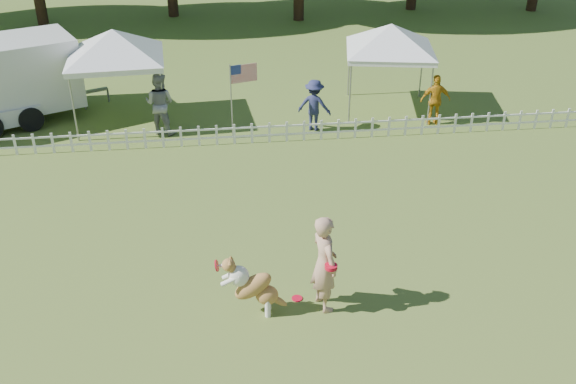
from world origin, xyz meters
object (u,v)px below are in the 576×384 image
(canopy_tent_left, at_px, (118,78))
(dog, at_px, (254,286))
(spectator_a, at_px, (160,103))
(spectator_c, at_px, (435,100))
(spectator_b, at_px, (314,105))
(handler, at_px, (324,263))
(canopy_tent_right, at_px, (388,69))
(flag_pole, at_px, (231,102))
(frisbee_on_turf, at_px, (297,298))

(canopy_tent_left, bearing_deg, dog, -74.98)
(dog, relative_size, spectator_a, 0.65)
(dog, xyz_separation_m, spectator_c, (6.08, 8.25, 0.18))
(spectator_a, bearing_deg, spectator_b, -162.14)
(spectator_a, bearing_deg, handler, 133.39)
(canopy_tent_right, xyz_separation_m, flag_pole, (-4.99, -1.72, -0.24))
(canopy_tent_left, relative_size, flag_pole, 1.26)
(canopy_tent_right, distance_m, flag_pole, 5.28)
(flag_pole, distance_m, spectator_a, 2.17)
(spectator_c, bearing_deg, dog, 56.51)
(canopy_tent_left, distance_m, canopy_tent_right, 8.28)
(canopy_tent_right, bearing_deg, frisbee_on_turf, -102.87)
(canopy_tent_left, distance_m, spectator_b, 5.91)
(frisbee_on_turf, bearing_deg, dog, -160.45)
(dog, height_order, canopy_tent_left, canopy_tent_left)
(frisbee_on_turf, xyz_separation_m, spectator_c, (5.26, 7.96, 0.76))
(canopy_tent_left, height_order, spectator_b, canopy_tent_left)
(spectator_a, bearing_deg, flag_pole, -175.92)
(flag_pole, relative_size, spectator_b, 1.43)
(canopy_tent_left, xyz_separation_m, spectator_c, (9.41, -1.35, -0.62))
(canopy_tent_left, relative_size, canopy_tent_right, 1.04)
(handler, distance_m, dog, 1.33)
(canopy_tent_right, relative_size, flag_pole, 1.22)
(canopy_tent_right, bearing_deg, spectator_c, -39.71)
(handler, xyz_separation_m, canopy_tent_left, (-4.60, 9.56, 0.43))
(handler, height_order, frisbee_on_turf, handler)
(frisbee_on_turf, distance_m, flag_pole, 7.75)
(canopy_tent_right, height_order, flag_pole, canopy_tent_right)
(handler, height_order, canopy_tent_right, canopy_tent_right)
(spectator_a, distance_m, spectator_c, 8.19)
(frisbee_on_turf, distance_m, canopy_tent_left, 10.28)
(canopy_tent_right, height_order, spectator_a, canopy_tent_right)
(canopy_tent_right, relative_size, spectator_b, 1.74)
(dog, bearing_deg, spectator_c, 62.05)
(spectator_a, relative_size, spectator_c, 1.18)
(canopy_tent_left, relative_size, spectator_b, 1.81)
(spectator_a, height_order, spectator_b, spectator_a)
(frisbee_on_turf, bearing_deg, flag_pole, 96.44)
(canopy_tent_right, distance_m, spectator_a, 7.14)
(canopy_tent_right, bearing_deg, dog, -106.23)
(dog, relative_size, spectator_b, 0.77)
(flag_pole, height_order, spectator_c, flag_pole)
(canopy_tent_left, height_order, flag_pole, canopy_tent_left)
(flag_pole, bearing_deg, spectator_c, -14.01)
(handler, relative_size, flag_pole, 0.87)
(frisbee_on_turf, relative_size, canopy_tent_right, 0.08)
(canopy_tent_left, xyz_separation_m, canopy_tent_right, (8.28, 0.02, -0.05))
(canopy_tent_left, bearing_deg, canopy_tent_right, -3.89)
(dog, height_order, spectator_b, spectator_b)
(dog, bearing_deg, spectator_a, 112.19)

